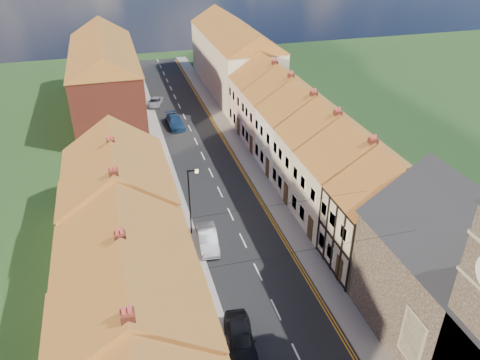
% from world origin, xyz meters
% --- Properties ---
extents(road, '(7.00, 90.00, 0.02)m').
position_xyz_m(road, '(0.00, 30.00, 0.01)').
color(road, black).
rests_on(road, ground).
extents(pavement_left, '(1.80, 90.00, 0.12)m').
position_xyz_m(pavement_left, '(-4.40, 30.00, 0.06)').
color(pavement_left, '#A19B93').
rests_on(pavement_left, ground).
extents(pavement_right, '(1.80, 90.00, 0.12)m').
position_xyz_m(pavement_right, '(4.40, 30.00, 0.06)').
color(pavement_right, '#A19B93').
rests_on(pavement_right, ground).
extents(cottage_r_tudor, '(8.30, 5.20, 9.00)m').
position_xyz_m(cottage_r_tudor, '(9.27, 12.70, 4.47)').
color(cottage_r_tudor, beige).
rests_on(cottage_r_tudor, ground).
extents(cottage_r_white_near, '(8.30, 6.00, 9.00)m').
position_xyz_m(cottage_r_white_near, '(9.30, 18.10, 4.47)').
color(cottage_r_white_near, beige).
rests_on(cottage_r_white_near, ground).
extents(cottage_r_cream_mid, '(8.30, 5.20, 9.00)m').
position_xyz_m(cottage_r_cream_mid, '(9.30, 23.50, 4.48)').
color(cottage_r_cream_mid, beige).
rests_on(cottage_r_cream_mid, ground).
extents(cottage_r_pink, '(8.30, 6.00, 9.00)m').
position_xyz_m(cottage_r_pink, '(9.30, 28.90, 4.47)').
color(cottage_r_pink, white).
rests_on(cottage_r_pink, ground).
extents(cottage_r_white_far, '(8.30, 5.20, 9.00)m').
position_xyz_m(cottage_r_white_far, '(9.30, 34.30, 4.48)').
color(cottage_r_white_far, '#FFD1C9').
rests_on(cottage_r_white_far, ground).
extents(cottage_r_cream_far, '(8.30, 6.00, 9.00)m').
position_xyz_m(cottage_r_cream_far, '(9.30, 39.70, 4.47)').
color(cottage_r_cream_far, '#FFD1C9').
rests_on(cottage_r_cream_far, ground).
extents(cottage_l_cream, '(8.30, 6.30, 9.10)m').
position_xyz_m(cottage_l_cream, '(-9.30, 5.55, 4.52)').
color(cottage_l_cream, maroon).
rests_on(cottage_l_cream, ground).
extents(cottage_l_white, '(8.30, 6.90, 8.80)m').
position_xyz_m(cottage_l_white, '(-9.30, 11.95, 4.37)').
color(cottage_l_white, '#FFD1C9').
rests_on(cottage_l_white, ground).
extents(cottage_l_brick_mid, '(8.30, 5.70, 9.10)m').
position_xyz_m(cottage_l_brick_mid, '(-9.30, 18.05, 4.53)').
color(cottage_l_brick_mid, '#FFD1C9').
rests_on(cottage_l_brick_mid, ground).
extents(cottage_l_pink, '(8.30, 6.30, 8.80)m').
position_xyz_m(cottage_l_pink, '(-9.30, 23.85, 4.37)').
color(cottage_l_pink, '#FFD1C9').
rests_on(cottage_l_pink, ground).
extents(block_right_far, '(8.30, 24.20, 10.50)m').
position_xyz_m(block_right_far, '(9.30, 55.00, 5.29)').
color(block_right_far, beige).
rests_on(block_right_far, ground).
extents(block_left_far, '(8.30, 24.20, 10.50)m').
position_xyz_m(block_left_far, '(-9.30, 50.00, 5.29)').
color(block_left_far, maroon).
rests_on(block_left_far, ground).
extents(lamppost, '(0.88, 0.15, 6.00)m').
position_xyz_m(lamppost, '(-3.81, 20.00, 3.54)').
color(lamppost, black).
rests_on(lamppost, pavement_left).
extents(car_near, '(2.28, 4.54, 1.48)m').
position_xyz_m(car_near, '(-3.18, 7.67, 0.74)').
color(car_near, black).
rests_on(car_near, ground).
extents(car_mid, '(1.81, 4.27, 1.37)m').
position_xyz_m(car_mid, '(-2.91, 18.14, 0.69)').
color(car_mid, '#A8A9AF').
rests_on(car_mid, ground).
extents(car_far, '(2.14, 4.66, 1.32)m').
position_xyz_m(car_far, '(-1.68, 42.98, 0.66)').
color(car_far, navy).
rests_on(car_far, ground).
extents(car_distant, '(2.88, 4.22, 1.07)m').
position_xyz_m(car_distant, '(-3.20, 51.02, 0.54)').
color(car_distant, '#B1B5BA').
rests_on(car_distant, ground).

